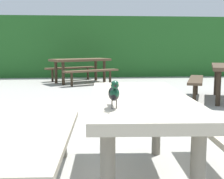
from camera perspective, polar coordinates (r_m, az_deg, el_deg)
name	(u,v)px	position (r m, az deg, el deg)	size (l,w,h in m)	color
hedge_wall	(89,47)	(11.94, -4.31, 7.82)	(28.00, 1.45, 2.19)	#235B23
picnic_table_foreground	(139,118)	(2.52, 5.02, -5.26)	(1.78, 1.84, 0.74)	#B2A893
bird_grackle	(114,93)	(1.94, 0.41, -0.58)	(0.08, 0.29, 0.18)	black
picnic_table_mid_right	(80,65)	(9.66, -5.83, 4.55)	(2.30, 2.29, 0.74)	brown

